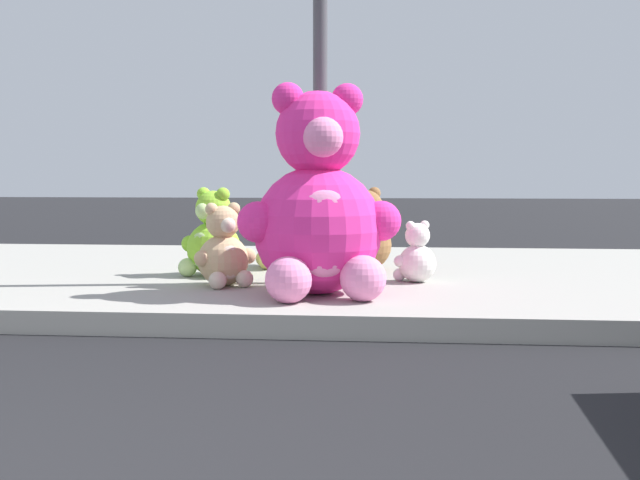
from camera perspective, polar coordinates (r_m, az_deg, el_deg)
The scene contains 8 objects.
sidewalk at distance 7.03m, azimuth -7.53°, elevation -2.69°, with size 28.00×4.40×0.15m, color #9E9B93.
sign_pole at distance 6.08m, azimuth 0.01°, elevation 12.94°, with size 0.56×0.11×3.20m.
plush_pink_large at distance 5.43m, azimuth -0.10°, elevation 2.13°, with size 1.11×1.03×1.46m.
plush_tan at distance 5.92m, azimuth -6.96°, elevation -0.93°, with size 0.43×0.45×0.63m.
plush_brown at distance 6.87m, azimuth 3.23°, elevation 0.23°, with size 0.52×0.51×0.72m.
plush_white at distance 6.15m, azimuth 6.98°, elevation -1.27°, with size 0.33×0.34×0.48m.
plush_lime at distance 6.54m, azimuth -7.83°, elevation -0.03°, with size 0.52×0.52×0.73m.
plush_yellow at distance 7.04m, azimuth -2.71°, elevation 0.23°, with size 0.49×0.52×0.69m.
Camera 1 is at (1.55, -1.59, 0.99)m, focal length 44.20 mm.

